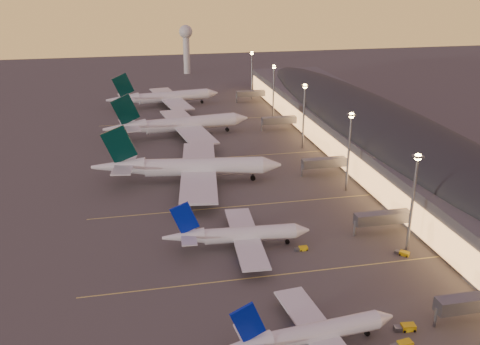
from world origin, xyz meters
name	(u,v)px	position (x,y,z in m)	size (l,w,h in m)	color
ground	(270,264)	(0.00, 0.00, 0.00)	(700.00, 700.00, 0.00)	#44413F
airliner_narrow_south	(310,334)	(-0.66, -31.20, 3.28)	(35.50, 31.88, 12.67)	silver
airliner_narrow_north	(237,235)	(-6.06, 10.10, 3.51)	(38.01, 33.99, 13.58)	silver
airliner_wide_near	(188,167)	(-13.07, 57.95, 5.21)	(63.17, 58.06, 20.22)	silver
airliner_wide_mid	(179,125)	(-10.72, 111.40, 5.20)	(63.04, 57.97, 20.18)	silver
airliner_wide_far	(164,97)	(-12.76, 166.58, 4.88)	(59.14, 54.50, 18.96)	silver
terminal_building	(378,132)	(61.84, 72.47, 8.78)	(56.35, 255.00, 17.46)	#47484C
light_masts	(322,118)	(36.00, 65.00, 17.55)	(2.20, 217.20, 25.90)	slate
radar_tower	(186,41)	(10.00, 260.00, 21.87)	(9.00, 9.00, 32.50)	silver
lane_markings	(237,200)	(0.00, 40.00, 0.01)	(90.00, 180.36, 0.00)	#D8C659
baggage_tug_a	(403,345)	(16.60, -34.64, 0.56)	(4.31, 2.19, 1.23)	#DFBB0F
baggage_tug_b	(406,328)	(19.71, -29.90, 0.57)	(4.35, 2.16, 1.25)	#DFBB0F
baggage_tug_c	(302,249)	(9.66, 5.19, 0.45)	(3.34, 1.55, 0.98)	#DFBB0F
baggage_tug_d	(403,253)	(33.64, -2.32, 0.48)	(3.42, 3.51, 1.06)	#DFBB0F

